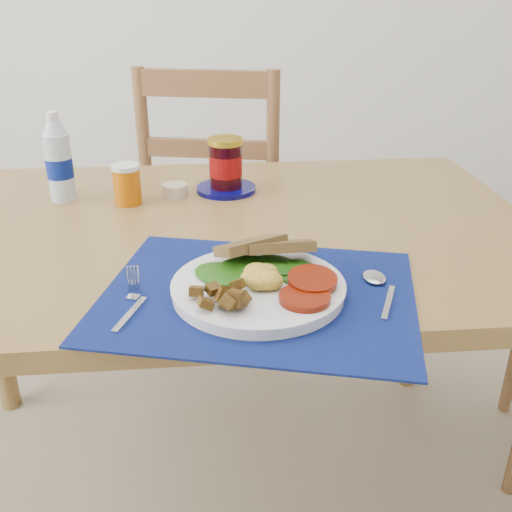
% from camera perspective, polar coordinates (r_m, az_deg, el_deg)
% --- Properties ---
extents(table, '(1.40, 0.90, 0.75)m').
position_cam_1_polar(table, '(1.31, -4.33, -0.37)').
color(table, brown).
rests_on(table, ground).
extents(chair_far, '(0.53, 0.51, 1.21)m').
position_cam_1_polar(chair_far, '(1.97, -3.77, 6.65)').
color(chair_far, brown).
rests_on(chair_far, ground).
extents(placemat, '(0.60, 0.52, 0.00)m').
position_cam_1_polar(placemat, '(0.99, 0.21, -3.69)').
color(placemat, black).
rests_on(placemat, table).
extents(breakfast_plate, '(0.28, 0.28, 0.07)m').
position_cam_1_polar(breakfast_plate, '(0.98, -0.09, -2.71)').
color(breakfast_plate, silver).
rests_on(breakfast_plate, placemat).
extents(fork, '(0.05, 0.15, 0.00)m').
position_cam_1_polar(fork, '(0.98, -11.73, -4.44)').
color(fork, '#B2B5BA').
rests_on(fork, placemat).
extents(spoon, '(0.05, 0.16, 0.00)m').
position_cam_1_polar(spoon, '(1.03, 11.60, -2.80)').
color(spoon, '#B2B5BA').
rests_on(spoon, placemat).
extents(water_bottle, '(0.06, 0.06, 0.21)m').
position_cam_1_polar(water_bottle, '(1.47, -18.27, 8.52)').
color(water_bottle, '#ADBFCC').
rests_on(water_bottle, table).
extents(juice_glass, '(0.06, 0.06, 0.09)m').
position_cam_1_polar(juice_glass, '(1.41, -12.17, 6.59)').
color(juice_glass, '#AF5504').
rests_on(juice_glass, table).
extents(ramekin, '(0.06, 0.06, 0.03)m').
position_cam_1_polar(ramekin, '(1.45, -7.71, 6.23)').
color(ramekin, tan).
rests_on(ramekin, table).
extents(jam_on_saucer, '(0.15, 0.15, 0.13)m').
position_cam_1_polar(jam_on_saucer, '(1.46, -2.90, 8.36)').
color(jam_on_saucer, '#050551').
rests_on(jam_on_saucer, table).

